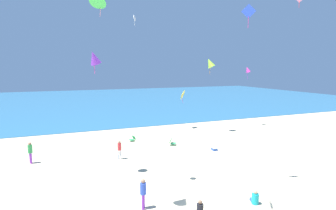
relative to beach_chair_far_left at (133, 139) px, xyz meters
name	(u,v)px	position (x,y,z in m)	size (l,w,h in m)	color
ground_plane	(150,149)	(0.73, -3.18, -0.24)	(120.00, 120.00, 0.00)	beige
ocean_water	(95,101)	(0.73, 35.84, -0.22)	(120.00, 60.00, 0.05)	teal
beach_chair_far_left	(133,139)	(0.00, 0.00, 0.00)	(0.68, 0.64, 0.53)	#2D9956
beach_chair_far_right	(172,142)	(3.03, -2.77, 0.06)	(0.79, 0.77, 0.65)	#2D9956
cooler_box	(214,149)	(5.86, -5.63, -0.12)	(0.43, 0.57, 0.23)	#2D56B7
person_0	(255,198)	(2.83, -14.70, 0.05)	(0.50, 0.69, 0.78)	#19ADB2
person_1	(199,209)	(-0.41, -14.54, 0.02)	(0.61, 0.41, 0.71)	black
person_2	(120,149)	(-2.33, -4.89, 0.62)	(0.37, 0.37, 1.49)	white
person_3	(30,151)	(-8.77, -3.35, 0.70)	(0.41, 0.41, 1.64)	purple
person_4	(143,192)	(-2.83, -13.01, 0.67)	(0.42, 0.42, 1.59)	purple
kite_yellow	(183,95)	(6.92, 3.32, 3.77)	(0.73, 0.98, 1.52)	yellow
kite_purple	(94,58)	(-4.40, -7.90, 7.55)	(1.15, 1.11, 1.53)	purple
kite_lime	(210,63)	(8.83, 0.46, 7.45)	(1.39, 1.36, 1.85)	#99DB33
kite_blue	(249,12)	(3.63, -12.54, 10.06)	(0.68, 0.53, 1.33)	blue
kite_white	(134,18)	(1.08, 2.63, 11.97)	(0.41, 0.51, 1.11)	white
kite_magenta	(248,69)	(14.71, 1.64, 6.73)	(0.87, 0.70, 1.67)	#DB3DA8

